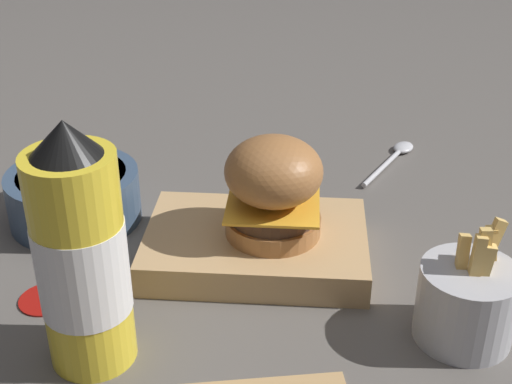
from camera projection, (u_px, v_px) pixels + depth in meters
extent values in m
plane|color=#5B5651|center=(238.00, 240.00, 0.84)|extent=(6.00, 6.00, 0.00)
cube|color=tan|center=(256.00, 245.00, 0.80)|extent=(0.25, 0.17, 0.04)
cylinder|color=#9E6638|center=(273.00, 224.00, 0.78)|extent=(0.11, 0.11, 0.02)
cylinder|color=#4C3323|center=(273.00, 210.00, 0.77)|extent=(0.10, 0.10, 0.02)
cube|color=gold|center=(273.00, 203.00, 0.77)|extent=(0.10, 0.10, 0.00)
ellipsoid|color=#9E6638|center=(274.00, 171.00, 0.75)|extent=(0.11, 0.11, 0.07)
cylinder|color=yellow|center=(82.00, 263.00, 0.62)|extent=(0.08, 0.08, 0.21)
cylinder|color=silver|center=(83.00, 267.00, 0.62)|extent=(0.08, 0.08, 0.09)
cone|color=black|center=(64.00, 138.00, 0.56)|extent=(0.06, 0.06, 0.03)
cylinder|color=#B7B7BC|center=(466.00, 304.00, 0.67)|extent=(0.09, 0.09, 0.08)
cube|color=#E5B760|center=(483.00, 274.00, 0.65)|extent=(0.02, 0.01, 0.06)
cube|color=#E5B760|center=(475.00, 270.00, 0.65)|extent=(0.01, 0.01, 0.07)
cube|color=#E5B760|center=(461.00, 266.00, 0.66)|extent=(0.01, 0.02, 0.06)
cube|color=#E5B760|center=(483.00, 267.00, 0.65)|extent=(0.01, 0.02, 0.08)
cube|color=#E5B760|center=(490.00, 256.00, 0.67)|extent=(0.02, 0.02, 0.07)
cube|color=#E5B760|center=(485.00, 257.00, 0.66)|extent=(0.03, 0.03, 0.08)
cylinder|color=#384C66|center=(74.00, 196.00, 0.87)|extent=(0.16, 0.16, 0.06)
cylinder|color=#669356|center=(71.00, 175.00, 0.86)|extent=(0.13, 0.13, 0.01)
cylinder|color=silver|center=(382.00, 168.00, 0.99)|extent=(0.06, 0.11, 0.01)
ellipsoid|color=silver|center=(403.00, 147.00, 1.05)|extent=(0.04, 0.05, 0.01)
cylinder|color=#9E140F|center=(46.00, 299.00, 0.74)|extent=(0.06, 0.06, 0.00)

